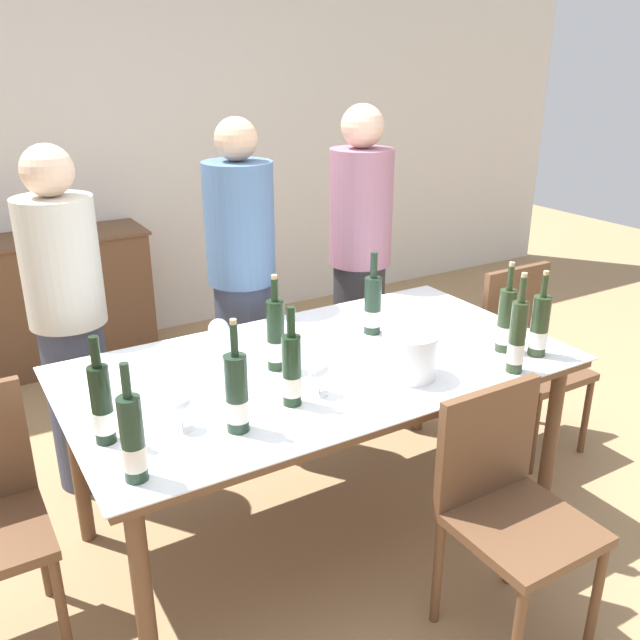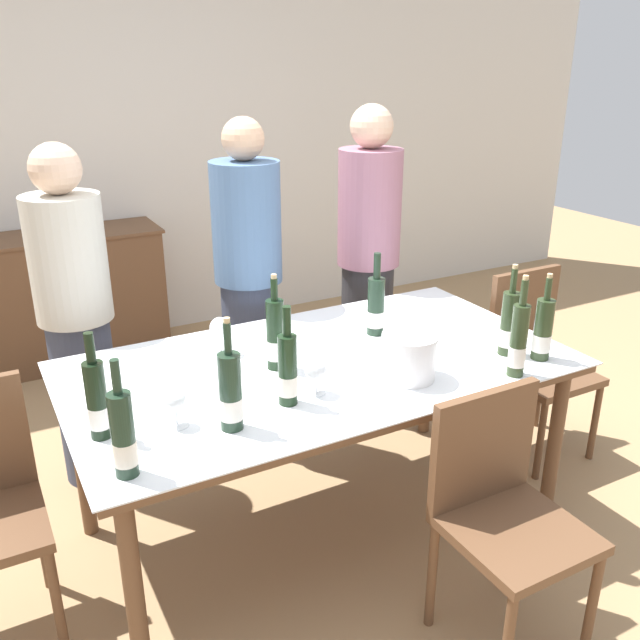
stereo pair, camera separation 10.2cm
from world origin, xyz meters
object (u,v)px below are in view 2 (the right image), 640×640
Objects in this scene: wine_bottle_7 at (543,331)px; wine_glass_2 at (316,370)px; wine_bottle_1 at (123,436)px; person_host at (77,322)px; wine_bottle_6 at (376,307)px; wine_bottle_2 at (97,401)px; wine_bottle_0 at (509,325)px; ice_bucket at (409,355)px; chair_near_front at (501,504)px; wine_bottle_8 at (518,342)px; chair_right_end at (534,352)px; person_guest_left at (249,290)px; wine_bottle_5 at (288,370)px; wine_bottle_4 at (275,336)px; dining_table at (320,377)px; wine_bottle_3 at (231,393)px; wine_glass_1 at (220,329)px; sideboard_cabinet at (67,298)px; person_guest_right at (368,267)px; wine_glass_0 at (175,403)px.

wine_glass_2 is (-0.93, 0.16, -0.03)m from wine_bottle_7.
wine_bottle_1 is 0.23× the size of person_host.
wine_bottle_2 is at bearing -166.08° from wine_bottle_6.
wine_bottle_0 is at bearing -4.66° from wine_bottle_2.
ice_bucket is at bearing -49.13° from person_host.
chair_near_front is 1.96m from person_host.
person_host reaches higher than wine_bottle_8.
person_guest_left is at bearing 149.40° from chair_right_end.
ice_bucket is 0.59× the size of wine_bottle_5.
wine_bottle_4 is 0.23× the size of person_guest_left.
wine_bottle_5 is 1.10m from person_guest_left.
ice_bucket is at bearing 154.88° from wine_bottle_8.
wine_bottle_6 is at bearing 22.84° from dining_table.
wine_bottle_3 reaches higher than ice_bucket.
wine_bottle_1 reaches higher than ice_bucket.
wine_bottle_8 is at bearing -1.75° from wine_bottle_1.
ice_bucket is 0.61m from chair_near_front.
wine_bottle_6 reaches higher than wine_bottle_2.
wine_bottle_2 is 2.27× the size of wine_glass_1.
sideboard_cabinet is 2.62m from wine_bottle_5.
wine_bottle_6 is 0.23× the size of person_host.
dining_table is at bearing -75.10° from sideboard_cabinet.
chair_near_front is (0.89, -3.08, 0.09)m from sideboard_cabinet.
wine_bottle_3 is 0.23× the size of person_guest_right.
wine_glass_1 is (0.18, 0.57, -0.02)m from wine_bottle_3.
wine_bottle_6 is at bearing 11.58° from wine_bottle_4.
wine_glass_1 is (-0.54, 0.54, 0.02)m from ice_bucket.
wine_bottle_3 is 1.28m from wine_bottle_7.
wine_bottle_3 is 1.09m from wine_bottle_8.
wine_bottle_0 is 1.15m from wine_glass_1.
wine_bottle_2 is at bearing 168.74° from wine_bottle_8.
person_guest_left reaches higher than sideboard_cabinet.
ice_bucket is 1.16m from chair_right_end.
wine_bottle_5 is 1.61m from chair_right_end.
wine_bottle_5 is 2.28× the size of wine_glass_1.
wine_bottle_0 is at bearing -59.07° from person_guest_left.
wine_glass_1 is 0.52m from wine_glass_2.
dining_table is 5.45× the size of wine_bottle_5.
wine_bottle_8 is at bearing 44.46° from chair_near_front.
wine_glass_1 is (-0.66, 0.12, -0.01)m from wine_bottle_6.
sideboard_cabinet is at bearing 113.67° from wine_bottle_8.
wine_glass_1 is (-0.90, 0.71, -0.03)m from wine_bottle_8.
chair_near_front is at bearing -31.49° from wine_bottle_3.
wine_glass_0 reaches higher than dining_table.
wine_glass_1 reaches higher than sideboard_cabinet.
wine_glass_1 is 0.77m from person_host.
wine_glass_0 is at bearing 147.48° from wine_bottle_3.
person_host is at bearing 141.79° from wine_bottle_0.
wine_bottle_0 is 1.09m from person_guest_right.
wine_bottle_5 is at bearing -133.31° from person_guest_right.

